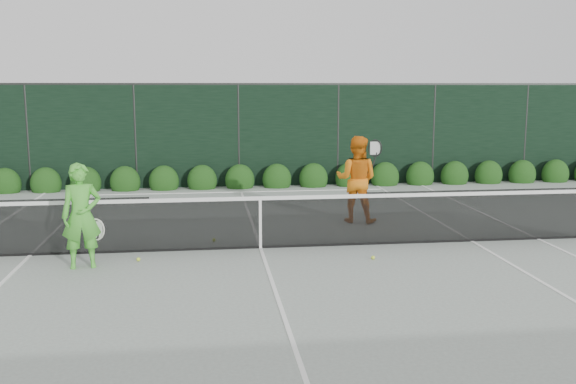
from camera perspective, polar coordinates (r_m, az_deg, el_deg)
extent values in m
plane|color=gray|center=(11.97, -2.46, -5.02)|extent=(80.00, 80.00, 0.00)
cube|color=black|center=(12.25, -22.48, -2.97)|extent=(4.40, 0.01, 1.02)
cube|color=black|center=(11.86, -2.47, -2.77)|extent=(4.00, 0.01, 0.96)
cube|color=black|center=(12.90, 16.47, -2.04)|extent=(4.40, 0.01, 1.02)
cube|color=white|center=(11.77, -2.49, -0.56)|extent=(12.80, 0.03, 0.07)
cube|color=black|center=(11.97, -2.46, -4.92)|extent=(12.80, 0.02, 0.04)
cube|color=white|center=(11.87, -2.47, -2.88)|extent=(0.05, 0.03, 0.91)
imported|color=green|center=(11.08, -17.89, -2.03)|extent=(0.70, 0.53, 1.74)
torus|color=silver|center=(11.19, -16.72, -3.21)|extent=(0.30, 0.07, 0.30)
cylinder|color=black|center=(11.25, -16.66, -4.40)|extent=(0.10, 0.03, 0.30)
imported|color=orange|center=(14.17, 6.11, 1.14)|extent=(1.14, 1.04, 1.90)
torus|color=black|center=(13.98, 7.75, 3.88)|extent=(0.30, 0.08, 0.30)
cylinder|color=black|center=(14.01, 7.73, 2.91)|extent=(0.10, 0.03, 0.30)
cube|color=white|center=(13.56, 21.36, -3.92)|extent=(0.06, 23.77, 0.01)
cube|color=white|center=(12.34, -21.95, -5.24)|extent=(0.06, 23.77, 0.01)
cube|color=white|center=(12.97, 16.02, -4.22)|extent=(0.06, 23.77, 0.01)
cube|color=white|center=(23.65, -4.91, 2.18)|extent=(11.03, 0.06, 0.01)
cube|color=white|center=(18.22, -4.17, 0.01)|extent=(8.23, 0.06, 0.01)
cube|color=white|center=(11.97, -2.46, -4.99)|extent=(0.06, 12.80, 0.01)
cube|color=black|center=(19.13, -4.41, 4.97)|extent=(32.00, 0.06, 3.00)
cube|color=#262826|center=(19.08, -4.47, 9.55)|extent=(32.00, 0.06, 0.06)
cylinder|color=#262826|center=(19.76, -22.11, 4.44)|extent=(0.08, 0.08, 3.00)
cylinder|color=#262826|center=(19.22, -13.41, 4.76)|extent=(0.08, 0.08, 3.00)
cylinder|color=#262826|center=(19.13, -4.41, 4.97)|extent=(0.08, 0.08, 3.00)
cylinder|color=#262826|center=(19.52, 4.45, 5.06)|extent=(0.08, 0.08, 3.00)
cylinder|color=#262826|center=(20.34, 12.79, 5.03)|extent=(0.08, 0.08, 3.00)
cylinder|color=#262826|center=(21.55, 20.33, 4.91)|extent=(0.08, 0.08, 3.00)
ellipsoid|color=#11330E|center=(19.73, -23.83, 0.62)|extent=(0.86, 0.65, 0.94)
ellipsoid|color=#11330E|center=(19.44, -20.72, 0.70)|extent=(0.86, 0.65, 0.94)
ellipsoid|color=#11330E|center=(19.21, -17.53, 0.78)|extent=(0.86, 0.65, 0.94)
ellipsoid|color=#11330E|center=(19.05, -14.27, 0.85)|extent=(0.86, 0.65, 0.94)
ellipsoid|color=#11330E|center=(18.94, -10.97, 0.93)|extent=(0.86, 0.65, 0.94)
ellipsoid|color=#11330E|center=(18.90, -7.64, 1.00)|extent=(0.86, 0.65, 0.94)
ellipsoid|color=#11330E|center=(18.93, -4.31, 1.07)|extent=(0.86, 0.65, 0.94)
ellipsoid|color=#11330E|center=(19.02, -1.00, 1.13)|extent=(0.86, 0.65, 0.94)
ellipsoid|color=#11330E|center=(19.17, 2.28, 1.19)|extent=(0.86, 0.65, 0.94)
ellipsoid|color=#11330E|center=(19.38, 5.48, 1.25)|extent=(0.86, 0.65, 0.94)
ellipsoid|color=#11330E|center=(19.65, 8.62, 1.30)|extent=(0.86, 0.65, 0.94)
ellipsoid|color=#11330E|center=(19.98, 11.65, 1.34)|extent=(0.86, 0.65, 0.94)
ellipsoid|color=#11330E|center=(20.36, 14.58, 1.38)|extent=(0.86, 0.65, 0.94)
ellipsoid|color=#11330E|center=(20.80, 17.40, 1.41)|extent=(0.86, 0.65, 0.94)
ellipsoid|color=#11330E|center=(21.28, 20.09, 1.44)|extent=(0.86, 0.65, 0.94)
ellipsoid|color=#11330E|center=(21.80, 22.66, 1.47)|extent=(0.86, 0.65, 0.94)
sphere|color=#D1EF35|center=(12.54, -6.61, -4.24)|extent=(0.07, 0.07, 0.07)
sphere|color=#D1EF35|center=(11.39, -13.16, -5.85)|extent=(0.07, 0.07, 0.07)
sphere|color=#D1EF35|center=(11.30, 7.57, -5.80)|extent=(0.07, 0.07, 0.07)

